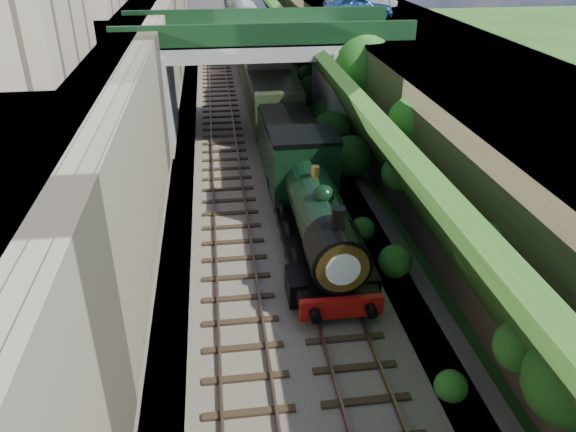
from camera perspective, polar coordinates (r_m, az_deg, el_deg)
The scene contains 16 objects.
trackbed at distance 31.22m, azimuth -2.67°, elevation 5.55°, with size 10.00×90.00×0.20m, color #473F38.
retaining_wall at distance 30.17m, azimuth -13.46°, elevation 10.88°, with size 1.00×90.00×7.00m, color #756B56.
street_plateau_left at distance 30.73m, azimuth -20.05°, elevation 10.27°, with size 6.00×90.00×7.00m, color #262628.
street_plateau_right at distance 32.39m, azimuth 14.53°, elevation 11.19°, with size 8.00×90.00×6.25m, color #262628.
embankment_slope at distance 28.79m, azimuth 7.79°, elevation 9.06°, with size 4.24×90.00×6.36m.
track_left at distance 31.07m, azimuth -6.36°, elevation 5.59°, with size 2.50×90.00×0.20m.
track_right at distance 31.28m, azimuth -0.47°, elevation 5.91°, with size 2.50×90.00×0.20m.
road_bridge at distance 33.90m, azimuth -1.82°, elevation 14.41°, with size 16.00×6.40×7.25m.
building_near at distance 24.08m, azimuth -26.12°, elevation 18.31°, with size 4.00×8.00×4.00m, color gray.
tree at distance 32.08m, azimuth 7.85°, elevation 14.46°, with size 3.60×3.80×6.60m.
car_blue at distance 38.96m, azimuth 7.08°, elevation 20.37°, with size 1.84×4.56×1.55m, color navy.
locomotive at distance 21.79m, azimuth 2.75°, elevation 0.50°, with size 3.10×10.22×3.83m.
tender at distance 28.55m, azimuth 0.13°, elevation 6.70°, with size 2.70×6.00×3.05m.
coach_front at distance 40.39m, azimuth -2.35°, elevation 13.60°, with size 2.90×18.00×3.70m.
coach_middle at distance 58.75m, azimuth -4.22°, elevation 17.98°, with size 2.90×18.00×3.70m.
coach_rear at distance 77.33m, azimuth -5.23°, elevation 20.25°, with size 2.90×18.00×3.70m.
Camera 1 is at (-2.41, -8.84, 11.81)m, focal length 35.00 mm.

